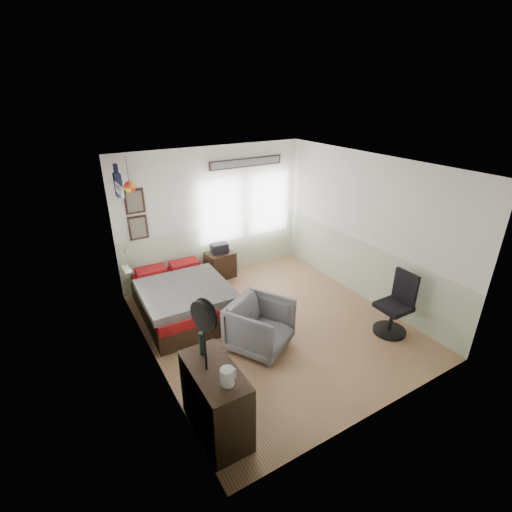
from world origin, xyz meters
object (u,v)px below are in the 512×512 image
object	(u,v)px
bed	(183,299)
task_chair	(396,309)
armchair	(260,326)
nightstand	(220,265)
dresser	(216,400)

from	to	relation	value
bed	task_chair	bearing A→B (deg)	-37.05
bed	armchair	size ratio (longest dim) A/B	2.34
nightstand	task_chair	distance (m)	3.61
dresser	bed	bearing A→B (deg)	78.01
nightstand	task_chair	size ratio (longest dim) A/B	0.52
bed	armchair	world-z (taller)	armchair
armchair	task_chair	bearing A→B (deg)	-50.44
dresser	armchair	world-z (taller)	dresser
bed	armchair	bearing A→B (deg)	-63.37
dresser	task_chair	distance (m)	3.35
bed	task_chair	distance (m)	3.60
nightstand	task_chair	bearing A→B (deg)	-68.97
armchair	nightstand	distance (m)	2.52
dresser	task_chair	xyz separation A→B (m)	(3.34, 0.28, -0.02)
armchair	nightstand	bearing A→B (deg)	47.92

